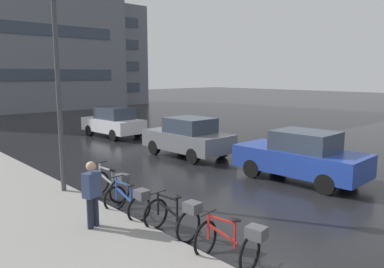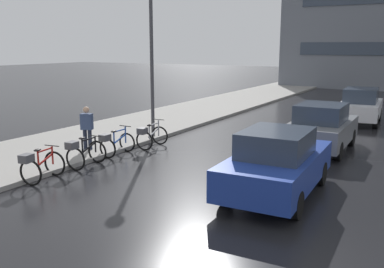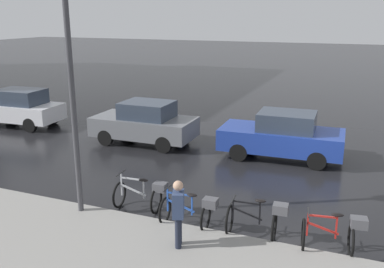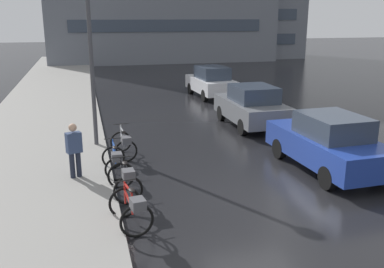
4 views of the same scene
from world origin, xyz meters
name	(u,v)px [view 1 (image 1 of 4)]	position (x,y,z in m)	size (l,w,h in m)	color
ground_plane	(287,209)	(0.00, 0.00, 0.00)	(140.00, 140.00, 0.00)	black
bicycle_nearest	(233,242)	(-3.40, -1.02, 0.50)	(0.90, 1.38, 0.97)	black
bicycle_second	(176,216)	(-3.37, 0.66, 0.50)	(0.81, 1.40, 0.99)	black
bicycle_third	(130,200)	(-3.49, 2.29, 0.48)	(0.72, 1.40, 0.97)	black
bicycle_farthest	(112,184)	(-3.09, 3.84, 0.48)	(0.79, 1.43, 1.01)	black
car_blue	(301,156)	(2.68, 1.26, 0.84)	(2.05, 4.42, 1.72)	navy
car_grey	(188,137)	(2.48, 6.75, 0.85)	(2.00, 4.14, 1.72)	slate
car_white	(113,122)	(2.78, 13.53, 0.86)	(2.06, 4.09, 1.73)	silver
pedestrian	(92,193)	(-4.59, 2.13, 0.94)	(0.46, 0.36, 1.67)	#1E2333
streetlamp	(57,58)	(-3.92, 5.21, 4.03)	(0.42, 0.42, 6.05)	#424247
building_facade_main	(3,10)	(3.76, 35.42, 9.86)	(21.98, 9.75, 19.71)	slate
building_facade_side	(74,55)	(11.50, 36.42, 5.80)	(14.93, 8.30, 11.61)	slate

